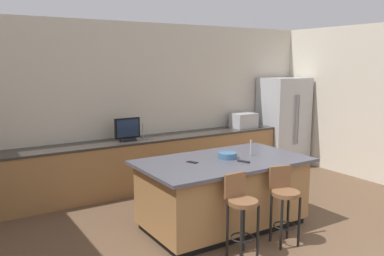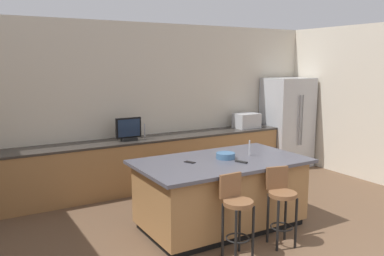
% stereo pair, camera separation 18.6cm
% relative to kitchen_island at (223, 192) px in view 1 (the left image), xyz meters
% --- Properties ---
extents(wall_back, '(7.57, 0.12, 2.91)m').
position_rel_kitchen_island_xyz_m(wall_back, '(0.07, 2.43, 0.98)').
color(wall_back, beige).
rests_on(wall_back, ground_plane).
extents(wall_right, '(0.12, 5.10, 2.91)m').
position_rel_kitchen_island_xyz_m(wall_right, '(3.65, 0.08, 0.98)').
color(wall_right, beige).
rests_on(wall_right, ground_plane).
extents(counter_back, '(5.20, 0.62, 0.90)m').
position_rel_kitchen_island_xyz_m(counter_back, '(-0.02, 2.05, -0.02)').
color(counter_back, '#9E7042').
rests_on(counter_back, ground_plane).
extents(kitchen_island, '(2.27, 1.30, 0.93)m').
position_rel_kitchen_island_xyz_m(kitchen_island, '(0.00, 0.00, 0.00)').
color(kitchen_island, black).
rests_on(kitchen_island, ground_plane).
extents(refrigerator, '(0.95, 0.78, 1.89)m').
position_rel_kitchen_island_xyz_m(refrigerator, '(3.06, 1.98, 0.47)').
color(refrigerator, '#B7BABF').
rests_on(refrigerator, ground_plane).
extents(microwave, '(0.48, 0.36, 0.29)m').
position_rel_kitchen_island_xyz_m(microwave, '(2.03, 2.05, 0.57)').
color(microwave, '#B7BABF').
rests_on(microwave, counter_back).
extents(tv_monitor, '(0.44, 0.16, 0.39)m').
position_rel_kitchen_island_xyz_m(tv_monitor, '(-0.52, 2.00, 0.61)').
color(tv_monitor, black).
rests_on(tv_monitor, counter_back).
extents(sink_faucet_back, '(0.02, 0.02, 0.24)m').
position_rel_kitchen_island_xyz_m(sink_faucet_back, '(-0.16, 2.15, 0.55)').
color(sink_faucet_back, '#B2B2B7').
rests_on(sink_faucet_back, counter_back).
extents(sink_faucet_island, '(0.02, 0.02, 0.22)m').
position_rel_kitchen_island_xyz_m(sink_faucet_island, '(0.47, 0.00, 0.57)').
color(sink_faucet_island, '#B2B2B7').
rests_on(sink_faucet_island, kitchen_island).
extents(bar_stool_left, '(0.34, 0.34, 0.97)m').
position_rel_kitchen_island_xyz_m(bar_stool_left, '(-0.35, -0.82, 0.10)').
color(bar_stool_left, brown).
rests_on(bar_stool_left, ground_plane).
extents(bar_stool_right, '(0.35, 0.37, 0.96)m').
position_rel_kitchen_island_xyz_m(bar_stool_right, '(0.32, -0.82, 0.10)').
color(bar_stool_right, brown).
rests_on(bar_stool_right, ground_plane).
extents(fruit_bowl, '(0.26, 0.26, 0.08)m').
position_rel_kitchen_island_xyz_m(fruit_bowl, '(0.09, 0.03, 0.50)').
color(fruit_bowl, '#3F668C').
rests_on(fruit_bowl, kitchen_island).
extents(cell_phone, '(0.12, 0.17, 0.01)m').
position_rel_kitchen_island_xyz_m(cell_phone, '(-0.43, 0.09, 0.46)').
color(cell_phone, black).
rests_on(cell_phone, kitchen_island).
extents(tv_remote, '(0.10, 0.17, 0.02)m').
position_rel_kitchen_island_xyz_m(tv_remote, '(0.14, -0.25, 0.47)').
color(tv_remote, black).
rests_on(tv_remote, kitchen_island).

